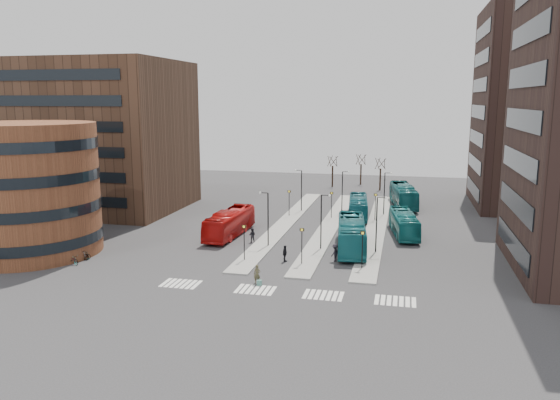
% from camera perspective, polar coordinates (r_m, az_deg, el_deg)
% --- Properties ---
extents(ground, '(160.00, 160.00, 0.00)m').
position_cam_1_polar(ground, '(44.56, -2.73, -11.14)').
color(ground, '#2B2B2D').
rests_on(ground, ground).
extents(island_left, '(2.50, 45.00, 0.15)m').
position_cam_1_polar(island_left, '(73.35, 0.61, -2.37)').
color(island_left, gray).
rests_on(island_left, ground).
extents(island_mid, '(2.50, 45.00, 0.15)m').
position_cam_1_polar(island_mid, '(72.33, 5.26, -2.60)').
color(island_mid, gray).
rests_on(island_mid, ground).
extents(island_right, '(2.50, 45.00, 0.15)m').
position_cam_1_polar(island_right, '(71.81, 10.01, -2.82)').
color(island_right, gray).
rests_on(island_right, ground).
extents(suitcase, '(0.40, 0.32, 0.50)m').
position_cam_1_polar(suitcase, '(49.36, -2.16, -8.64)').
color(suitcase, navy).
rests_on(suitcase, ground).
extents(red_bus, '(3.24, 11.51, 3.17)m').
position_cam_1_polar(red_bus, '(66.60, -5.28, -2.41)').
color(red_bus, '#B30F0D').
rests_on(red_bus, ground).
extents(teal_bus_a, '(4.28, 12.58, 3.43)m').
position_cam_1_polar(teal_bus_a, '(60.84, 7.47, -3.58)').
color(teal_bus_a, '#15656C').
rests_on(teal_bus_a, ground).
extents(teal_bus_b, '(3.44, 10.82, 2.96)m').
position_cam_1_polar(teal_bus_b, '(77.46, 8.17, -0.72)').
color(teal_bus_b, '#15616D').
rests_on(teal_bus_b, ground).
extents(teal_bus_c, '(3.99, 10.75, 2.93)m').
position_cam_1_polar(teal_bus_c, '(68.40, 12.81, -2.39)').
color(teal_bus_c, '#156C6D').
rests_on(teal_bus_c, ground).
extents(teal_bus_d, '(4.67, 12.52, 3.41)m').
position_cam_1_polar(teal_bus_d, '(86.57, 12.76, 0.46)').
color(teal_bus_d, '#12565A').
rests_on(teal_bus_d, ground).
extents(traveller, '(0.67, 0.46, 1.75)m').
position_cam_1_polar(traveller, '(49.67, -2.41, -7.75)').
color(traveller, '#48442B').
rests_on(traveller, ground).
extents(commuter_a, '(0.86, 0.69, 1.67)m').
position_cam_1_polar(commuter_a, '(63.60, -2.92, -3.70)').
color(commuter_a, black).
rests_on(commuter_a, ground).
extents(commuter_b, '(0.55, 1.06, 1.73)m').
position_cam_1_polar(commuter_b, '(56.04, 0.51, -5.62)').
color(commuter_b, black).
rests_on(commuter_b, ground).
extents(commuter_c, '(1.09, 1.34, 1.81)m').
position_cam_1_polar(commuter_c, '(56.52, 5.76, -5.49)').
color(commuter_c, black).
rests_on(commuter_c, ground).
extents(bicycle_near, '(1.90, 1.20, 0.94)m').
position_cam_1_polar(bicycle_near, '(59.15, -20.87, -5.86)').
color(bicycle_near, gray).
rests_on(bicycle_near, ground).
extents(bicycle_mid, '(1.79, 0.61, 1.06)m').
position_cam_1_polar(bicycle_mid, '(60.28, -20.11, -5.44)').
color(bicycle_mid, gray).
rests_on(bicycle_mid, ground).
extents(bicycle_far, '(1.70, 0.74, 0.86)m').
position_cam_1_polar(bicycle_far, '(60.64, -19.89, -5.43)').
color(bicycle_far, gray).
rests_on(bicycle_far, ground).
extents(crosswalk_stripes, '(22.35, 2.40, 0.01)m').
position_cam_1_polar(crosswalk_stripes, '(47.79, 0.64, -9.60)').
color(crosswalk_stripes, silver).
rests_on(crosswalk_stripes, ground).
extents(round_building, '(15.16, 15.16, 14.00)m').
position_cam_1_polar(round_building, '(64.19, -24.98, 1.06)').
color(round_building, brown).
rests_on(round_building, ground).
extents(office_block, '(25.00, 20.12, 22.00)m').
position_cam_1_polar(office_block, '(86.80, -18.63, 6.38)').
color(office_block, '#472F21').
rests_on(office_block, ground).
extents(tower_far, '(20.12, 20.00, 30.00)m').
position_cam_1_polar(tower_far, '(92.18, 26.26, 8.56)').
color(tower_far, '#31201B').
rests_on(tower_far, ground).
extents(sign_poles, '(12.45, 22.12, 3.65)m').
position_cam_1_polar(sign_poles, '(65.12, 4.10, -1.95)').
color(sign_poles, black).
rests_on(sign_poles, ground).
extents(lamp_posts, '(14.04, 20.24, 6.12)m').
position_cam_1_polar(lamp_posts, '(69.59, 5.60, -0.18)').
color(lamp_posts, black).
rests_on(lamp_posts, ground).
extents(bare_trees, '(10.97, 8.14, 5.90)m').
position_cam_1_polar(bare_trees, '(103.78, 8.12, 2.82)').
color(bare_trees, black).
rests_on(bare_trees, ground).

